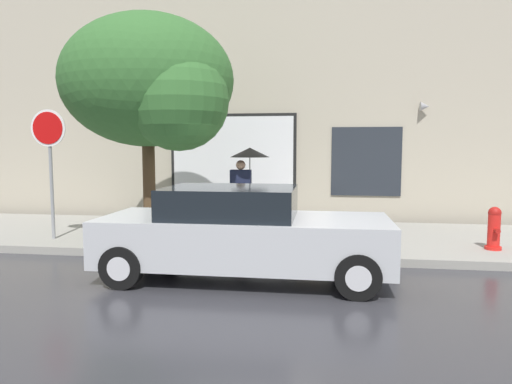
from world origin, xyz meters
name	(u,v)px	position (x,y,z in m)	size (l,w,h in m)	color
ground_plane	(245,278)	(0.00, 0.00, 0.00)	(60.00, 60.00, 0.00)	#333338
sidewalk	(267,237)	(0.00, 3.00, 0.07)	(20.00, 4.00, 0.15)	gray
building_facade	(278,95)	(-0.01, 5.50, 3.48)	(20.00, 0.67, 7.00)	#B2A893
parked_car	(242,233)	(-0.04, -0.01, 0.72)	(4.50, 1.84, 1.45)	#B7BABF
fire_hydrant	(494,229)	(4.42, 2.02, 0.55)	(0.30, 0.44, 0.81)	red
pedestrian_with_umbrella	(247,166)	(-0.54, 3.44, 1.64)	(0.92, 0.92, 1.92)	black
street_tree	(153,85)	(-2.20, 1.97, 3.32)	(3.57, 3.04, 4.61)	#4C3823
stop_sign	(49,148)	(-4.39, 1.76, 2.05)	(0.76, 0.10, 2.70)	gray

